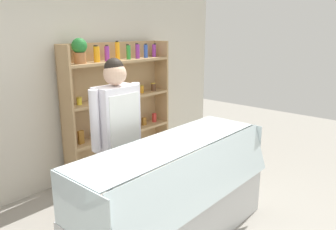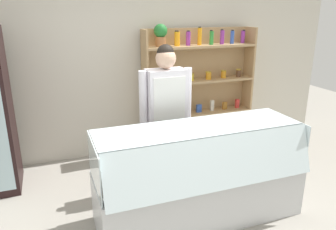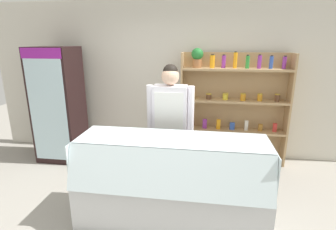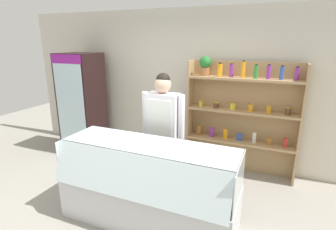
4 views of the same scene
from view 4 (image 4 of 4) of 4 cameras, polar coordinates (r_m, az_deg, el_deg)
ground_plane at (r=3.59m, az=-7.70°, el=-21.40°), size 12.00×12.00×0.00m
back_wall at (r=4.78m, az=4.29°, el=6.09°), size 6.80×0.10×2.70m
drinks_fridge at (r=5.34m, az=-18.13°, el=2.23°), size 0.71×0.65×1.94m
shelving_unit at (r=4.40m, az=15.36°, el=0.67°), size 1.76×0.29×1.92m
deli_display_case at (r=3.36m, az=-4.35°, el=-17.59°), size 2.12×0.79×1.01m
shop_clerk at (r=3.64m, az=-1.13°, el=-1.93°), size 0.63×0.25×1.75m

